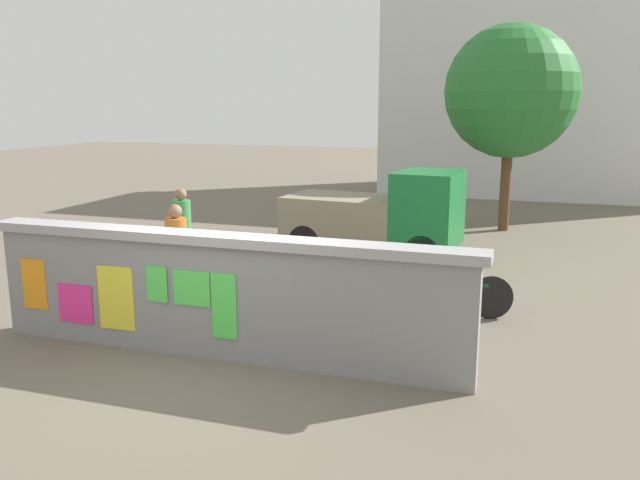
# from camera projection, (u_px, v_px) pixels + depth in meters

# --- Properties ---
(ground) EXTENTS (60.00, 60.00, 0.00)m
(ground) POSITION_uv_depth(u_px,v_px,m) (371.00, 236.00, 15.83)
(ground) COLOR #6B6051
(poster_wall) EXTENTS (6.59, 0.42, 1.60)m
(poster_wall) POSITION_uv_depth(u_px,v_px,m) (219.00, 294.00, 8.23)
(poster_wall) COLOR gray
(poster_wall) RESTS_ON ground
(auto_rickshaw_truck) EXTENTS (3.73, 1.86, 1.85)m
(auto_rickshaw_truck) POSITION_uv_depth(u_px,v_px,m) (380.00, 215.00, 13.49)
(auto_rickshaw_truck) COLOR black
(auto_rickshaw_truck) RESTS_ON ground
(motorcycle) EXTENTS (1.90, 0.56, 0.87)m
(motorcycle) POSITION_uv_depth(u_px,v_px,m) (281.00, 294.00, 9.49)
(motorcycle) COLOR black
(motorcycle) RESTS_ON ground
(bicycle_near) EXTENTS (1.65, 0.62, 0.95)m
(bicycle_near) POSITION_uv_depth(u_px,v_px,m) (456.00, 295.00, 9.78)
(bicycle_near) COLOR black
(bicycle_near) RESTS_ON ground
(person_walking) EXTENTS (0.40, 0.40, 1.62)m
(person_walking) POSITION_uv_depth(u_px,v_px,m) (182.00, 222.00, 12.25)
(person_walking) COLOR #338CBF
(person_walking) RESTS_ON ground
(person_bystander) EXTENTS (0.48, 0.48, 1.62)m
(person_bystander) POSITION_uv_depth(u_px,v_px,m) (177.00, 244.00, 10.40)
(person_bystander) COLOR #BF6626
(person_bystander) RESTS_ON ground
(tree_roadside) EXTENTS (3.23, 3.23, 5.06)m
(tree_roadside) POSITION_uv_depth(u_px,v_px,m) (511.00, 92.00, 15.89)
(tree_roadside) COLOR brown
(tree_roadside) RESTS_ON ground
(building_background) EXTENTS (10.69, 4.71, 7.49)m
(building_background) POSITION_uv_depth(u_px,v_px,m) (540.00, 85.00, 22.59)
(building_background) COLOR silver
(building_background) RESTS_ON ground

